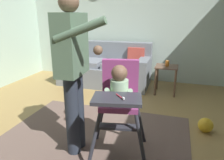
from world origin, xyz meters
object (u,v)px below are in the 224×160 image
Objects in this scene: high_chair at (119,93)px; toy_ball at (206,125)px; couch at (106,68)px; sippy_cup at (167,63)px; adult_standing at (73,68)px; toy_ball_second at (75,107)px; side_table at (166,73)px.

toy_ball is (0.91, 0.76, -0.60)m from high_chair.
sippy_cup is (1.26, -0.24, 0.24)m from couch.
toy_ball_second is (-0.41, 0.74, -0.80)m from adult_standing.
adult_standing is at bearing -150.25° from toy_ball.
high_chair reaches higher than toy_ball_second.
sippy_cup is (-0.57, 1.26, 0.48)m from toy_ball.
sippy_cup is (0.00, 0.00, 0.19)m from side_table.
toy_ball is 1.41m from side_table.
sippy_cup is (0.81, 2.05, -0.34)m from adult_standing.
toy_ball_second is at bearing -140.82° from high_chair.
side_table reaches higher than toy_ball_second.
toy_ball is 1.84× the size of sippy_cup.
couch is at bearing 169.05° from sippy_cup.
couch is at bearing -169.38° from high_chair.
side_table is (1.21, 1.31, 0.27)m from toy_ball_second.
toy_ball is at bearing -65.61° from sippy_cup.
toy_ball_second is 0.42× the size of side_table.
toy_ball is at bearing 26.89° from adult_standing.
couch reaches higher than toy_ball_second.
adult_standing is (0.45, -2.29, 0.58)m from couch.
sippy_cup is (1.21, 1.31, 0.46)m from toy_ball_second.
high_chair is 2.05m from sippy_cup.
side_table is at bearing 159.06° from high_chair.
high_chair is at bearing 22.01° from couch.
couch is at bearing 91.68° from toy_ball_second.
toy_ball_second is at bearing -132.89° from sippy_cup.
side_table is (0.81, 2.05, -0.53)m from adult_standing.
adult_standing is 8.78× the size of toy_ball.
sippy_cup is at bearing 0.00° from side_table.
couch is 1.15× the size of adult_standing.
side_table reaches higher than toy_ball.
toy_ball_second is at bearing 115.78° from adult_standing.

